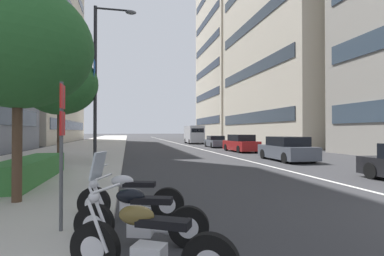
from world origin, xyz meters
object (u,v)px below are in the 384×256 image
object	(u,v)px
motorcycle_second_in_row	(138,218)
street_lamp_with_banners	(101,69)
car_far_down_avenue	(241,144)
motorcycle_far_end_row	(130,199)
car_lead_in_lane	(216,142)
car_mid_block_traffic	(287,149)
motorcycle_mid_row	(148,247)
street_tree_near_plaza_corner	(18,47)
delivery_van_ahead	(194,134)
parking_sign_by_curb	(62,137)
street_tree_by_lamp_post	(60,83)

from	to	relation	value
motorcycle_second_in_row	street_lamp_with_banners	size ratio (longest dim) A/B	0.25
car_far_down_avenue	street_lamp_with_banners	size ratio (longest dim) A/B	0.52
motorcycle_far_end_row	car_lead_in_lane	bearing A→B (deg)	-95.33
car_mid_block_traffic	car_far_down_avenue	world-z (taller)	car_far_down_avenue
car_far_down_avenue	car_lead_in_lane	size ratio (longest dim) A/B	1.01
motorcycle_mid_row	car_mid_block_traffic	size ratio (longest dim) A/B	0.44
street_lamp_with_banners	street_tree_near_plaza_corner	distance (m)	9.13
delivery_van_ahead	street_lamp_with_banners	distance (m)	27.30
motorcycle_second_in_row	car_far_down_avenue	distance (m)	21.77
car_mid_block_traffic	car_far_down_avenue	xyz separation A→B (m)	(7.98, -0.21, 0.01)
motorcycle_far_end_row	delivery_van_ahead	world-z (taller)	delivery_van_ahead
motorcycle_second_in_row	car_lead_in_lane	xyz separation A→B (m)	(26.89, -9.49, 0.16)
parking_sign_by_curb	street_tree_by_lamp_post	bearing A→B (deg)	12.17
street_lamp_with_banners	motorcycle_far_end_row	bearing A→B (deg)	-172.07
motorcycle_second_in_row	car_mid_block_traffic	xyz separation A→B (m)	(11.58, -9.35, 0.25)
street_lamp_with_banners	street_tree_by_lamp_post	distance (m)	2.28
parking_sign_by_curb	delivery_van_ahead	bearing A→B (deg)	-16.15
motorcycle_second_in_row	delivery_van_ahead	xyz separation A→B (m)	(36.63, -9.21, 0.93)
street_tree_near_plaza_corner	parking_sign_by_curb	bearing A→B (deg)	-148.27
delivery_van_ahead	street_lamp_with_banners	world-z (taller)	street_lamp_with_banners
street_tree_near_plaza_corner	street_tree_by_lamp_post	size ratio (longest dim) A/B	0.87
car_far_down_avenue	parking_sign_by_curb	bearing A→B (deg)	147.81
delivery_van_ahead	parking_sign_by_curb	distance (m)	37.59
motorcycle_second_in_row	parking_sign_by_curb	distance (m)	1.85
motorcycle_second_in_row	car_mid_block_traffic	bearing A→B (deg)	-111.32
motorcycle_second_in_row	street_lamp_with_banners	xyz separation A→B (m)	(11.85, 1.58, 4.75)
motorcycle_second_in_row	motorcycle_mid_row	bearing A→B (deg)	111.07
car_lead_in_lane	street_tree_by_lamp_post	xyz separation A→B (m)	(-15.00, 13.19, 3.74)
delivery_van_ahead	parking_sign_by_curb	xyz separation A→B (m)	(-36.11, 10.45, 0.34)
street_lamp_with_banners	car_far_down_avenue	bearing A→B (deg)	-55.31
motorcycle_second_in_row	car_lead_in_lane	world-z (taller)	motorcycle_second_in_row
car_mid_block_traffic	delivery_van_ahead	xyz separation A→B (m)	(25.05, 0.14, 0.67)
street_tree_by_lamp_post	parking_sign_by_curb	bearing A→B (deg)	-167.83
motorcycle_far_end_row	parking_sign_by_curb	size ratio (longest dim) A/B	0.86
car_lead_in_lane	motorcycle_far_end_row	bearing A→B (deg)	161.50
street_tree_near_plaza_corner	car_far_down_avenue	bearing A→B (deg)	-36.36
parking_sign_by_curb	street_tree_near_plaza_corner	size ratio (longest dim) A/B	0.49
parking_sign_by_curb	street_tree_near_plaza_corner	xyz separation A→B (m)	(2.37, 1.47, 2.10)
car_far_down_avenue	delivery_van_ahead	distance (m)	17.08
car_mid_block_traffic	car_lead_in_lane	bearing A→B (deg)	1.10
motorcycle_far_end_row	delivery_van_ahead	distance (m)	36.48
motorcycle_mid_row	motorcycle_second_in_row	size ratio (longest dim) A/B	0.93
motorcycle_second_in_row	motorcycle_far_end_row	distance (m)	1.38
street_lamp_with_banners	street_tree_by_lamp_post	size ratio (longest dim) A/B	1.44
motorcycle_mid_row	motorcycle_second_in_row	bearing A→B (deg)	-57.85
delivery_van_ahead	street_lamp_with_banners	xyz separation A→B (m)	(-24.78, 10.80, 3.83)
parking_sign_by_curb	street_tree_near_plaza_corner	world-z (taller)	street_tree_near_plaza_corner
street_tree_by_lamp_post	car_mid_block_traffic	bearing A→B (deg)	-91.37
motorcycle_second_in_row	delivery_van_ahead	distance (m)	37.78
car_far_down_avenue	street_tree_near_plaza_corner	distance (m)	20.93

